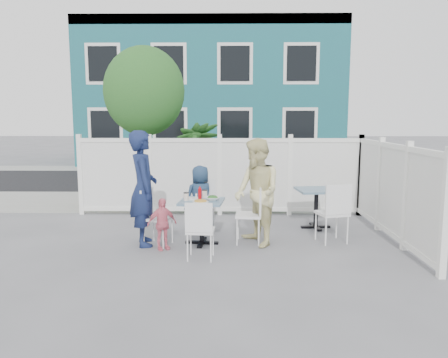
{
  "coord_description": "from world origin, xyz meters",
  "views": [
    {
      "loc": [
        0.31,
        -6.55,
        2.04
      ],
      "look_at": [
        0.21,
        0.69,
        1.0
      ],
      "focal_mm": 35.0,
      "sensor_mm": 36.0,
      "label": 1
    }
  ],
  "objects_px": {
    "spare_table": "(316,198)",
    "woman": "(257,192)",
    "toddler": "(162,224)",
    "utility_cabinet": "(125,174)",
    "chair_right": "(253,210)",
    "man": "(143,188)",
    "chair_back": "(203,201)",
    "boy": "(200,198)",
    "main_table": "(202,210)",
    "chair_near": "(200,226)",
    "chair_left": "(153,212)"
  },
  "relations": [
    {
      "from": "woman",
      "to": "boy",
      "type": "distance_m",
      "value": 1.34
    },
    {
      "from": "man",
      "to": "toddler",
      "type": "bearing_deg",
      "value": -145.46
    },
    {
      "from": "toddler",
      "to": "main_table",
      "type": "bearing_deg",
      "value": -1.16
    },
    {
      "from": "chair_near",
      "to": "woman",
      "type": "height_order",
      "value": "woman"
    },
    {
      "from": "chair_right",
      "to": "chair_near",
      "type": "xyz_separation_m",
      "value": [
        -0.81,
        -0.89,
        -0.05
      ]
    },
    {
      "from": "chair_right",
      "to": "boy",
      "type": "bearing_deg",
      "value": 53.15
    },
    {
      "from": "chair_back",
      "to": "man",
      "type": "relative_size",
      "value": 0.51
    },
    {
      "from": "chair_back",
      "to": "main_table",
      "type": "bearing_deg",
      "value": 99.67
    },
    {
      "from": "chair_near",
      "to": "boy",
      "type": "relative_size",
      "value": 0.72
    },
    {
      "from": "spare_table",
      "to": "woman",
      "type": "distance_m",
      "value": 1.61
    },
    {
      "from": "main_table",
      "to": "chair_near",
      "type": "relative_size",
      "value": 0.87
    },
    {
      "from": "chair_right",
      "to": "woman",
      "type": "distance_m",
      "value": 0.33
    },
    {
      "from": "chair_left",
      "to": "boy",
      "type": "distance_m",
      "value": 1.15
    },
    {
      "from": "spare_table",
      "to": "woman",
      "type": "xyz_separation_m",
      "value": [
        -1.16,
        -1.09,
        0.29
      ]
    },
    {
      "from": "woman",
      "to": "boy",
      "type": "height_order",
      "value": "woman"
    },
    {
      "from": "spare_table",
      "to": "man",
      "type": "bearing_deg",
      "value": -159.89
    },
    {
      "from": "spare_table",
      "to": "toddler",
      "type": "distance_m",
      "value": 2.96
    },
    {
      "from": "chair_near",
      "to": "woman",
      "type": "distance_m",
      "value": 1.21
    },
    {
      "from": "chair_right",
      "to": "toddler",
      "type": "distance_m",
      "value": 1.48
    },
    {
      "from": "chair_near",
      "to": "toddler",
      "type": "xyz_separation_m",
      "value": [
        -0.62,
        0.51,
        -0.09
      ]
    },
    {
      "from": "chair_back",
      "to": "woman",
      "type": "height_order",
      "value": "woman"
    },
    {
      "from": "spare_table",
      "to": "main_table",
      "type": "bearing_deg",
      "value": -152.98
    },
    {
      "from": "main_table",
      "to": "chair_left",
      "type": "bearing_deg",
      "value": -175.79
    },
    {
      "from": "utility_cabinet",
      "to": "woman",
      "type": "bearing_deg",
      "value": -59.82
    },
    {
      "from": "boy",
      "to": "chair_near",
      "type": "bearing_deg",
      "value": 69.08
    },
    {
      "from": "chair_left",
      "to": "utility_cabinet",
      "type": "bearing_deg",
      "value": -143.93
    },
    {
      "from": "chair_right",
      "to": "woman",
      "type": "xyz_separation_m",
      "value": [
        0.05,
        -0.12,
        0.31
      ]
    },
    {
      "from": "chair_near",
      "to": "chair_right",
      "type": "bearing_deg",
      "value": 51.35
    },
    {
      "from": "chair_right",
      "to": "chair_back",
      "type": "bearing_deg",
      "value": 53.03
    },
    {
      "from": "chair_left",
      "to": "chair_back",
      "type": "height_order",
      "value": "chair_back"
    },
    {
      "from": "main_table",
      "to": "chair_back",
      "type": "height_order",
      "value": "chair_back"
    },
    {
      "from": "utility_cabinet",
      "to": "chair_near",
      "type": "distance_m",
      "value": 5.02
    },
    {
      "from": "woman",
      "to": "toddler",
      "type": "height_order",
      "value": "woman"
    },
    {
      "from": "toddler",
      "to": "utility_cabinet",
      "type": "bearing_deg",
      "value": 81.54
    },
    {
      "from": "main_table",
      "to": "chair_back",
      "type": "bearing_deg",
      "value": 92.37
    },
    {
      "from": "utility_cabinet",
      "to": "woman",
      "type": "height_order",
      "value": "woman"
    },
    {
      "from": "man",
      "to": "woman",
      "type": "distance_m",
      "value": 1.8
    },
    {
      "from": "chair_right",
      "to": "chair_back",
      "type": "height_order",
      "value": "chair_right"
    },
    {
      "from": "man",
      "to": "toddler",
      "type": "distance_m",
      "value": 0.67
    },
    {
      "from": "main_table",
      "to": "boy",
      "type": "bearing_deg",
      "value": 95.2
    },
    {
      "from": "man",
      "to": "boy",
      "type": "bearing_deg",
      "value": -59.07
    },
    {
      "from": "chair_near",
      "to": "man",
      "type": "bearing_deg",
      "value": 144.07
    },
    {
      "from": "utility_cabinet",
      "to": "toddler",
      "type": "height_order",
      "value": "utility_cabinet"
    },
    {
      "from": "toddler",
      "to": "chair_back",
      "type": "bearing_deg",
      "value": 34.56
    },
    {
      "from": "woman",
      "to": "spare_table",
      "type": "bearing_deg",
      "value": 109.42
    },
    {
      "from": "chair_back",
      "to": "toddler",
      "type": "relative_size",
      "value": 1.15
    },
    {
      "from": "main_table",
      "to": "man",
      "type": "distance_m",
      "value": 0.99
    },
    {
      "from": "chair_left",
      "to": "toddler",
      "type": "height_order",
      "value": "chair_left"
    },
    {
      "from": "chair_right",
      "to": "man",
      "type": "bearing_deg",
      "value": 97.76
    },
    {
      "from": "chair_right",
      "to": "toddler",
      "type": "xyz_separation_m",
      "value": [
        -1.42,
        -0.39,
        -0.14
      ]
    }
  ]
}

